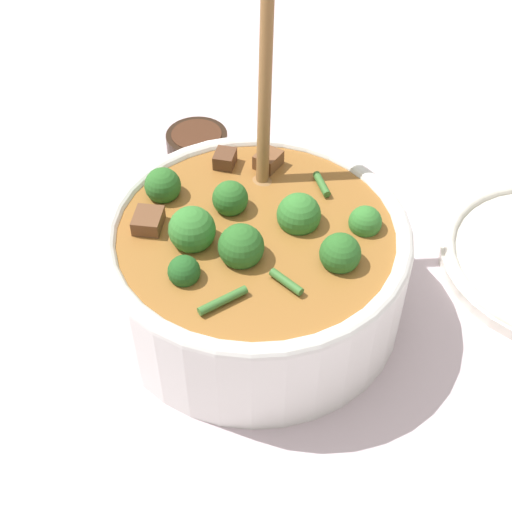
% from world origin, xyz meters
% --- Properties ---
extents(ground_plane, '(4.00, 4.00, 0.00)m').
position_xyz_m(ground_plane, '(0.00, 0.00, 0.00)').
color(ground_plane, silver).
extents(stew_bowl, '(0.28, 0.28, 0.33)m').
position_xyz_m(stew_bowl, '(-0.00, 0.00, 0.06)').
color(stew_bowl, white).
rests_on(stew_bowl, ground_plane).
extents(condiment_bowl, '(0.07, 0.07, 0.04)m').
position_xyz_m(condiment_bowl, '(-0.19, 0.14, 0.02)').
color(condiment_bowl, black).
rests_on(condiment_bowl, ground_plane).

